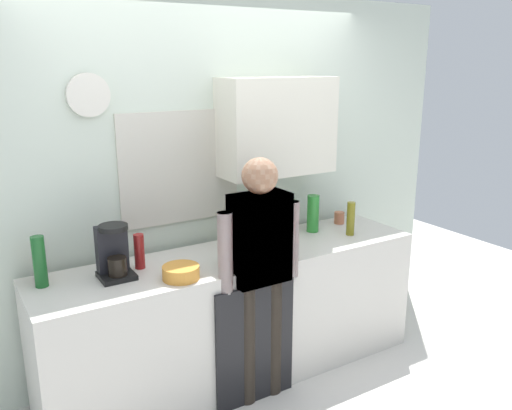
{
  "coord_description": "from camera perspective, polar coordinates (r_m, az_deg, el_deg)",
  "views": [
    {
      "loc": [
        -1.62,
        -2.6,
        2.14
      ],
      "look_at": [
        0.13,
        0.25,
        1.23
      ],
      "focal_mm": 37.2,
      "sensor_mm": 36.0,
      "label": 1
    }
  ],
  "objects": [
    {
      "name": "kitchen_counter",
      "position": [
        3.73,
        -2.11,
        -11.8
      ],
      "size": [
        2.66,
        0.64,
        0.9
      ],
      "primitive_type": "cube",
      "color": "beige",
      "rests_on": "ground_plane"
    },
    {
      "name": "ground_plane",
      "position": [
        3.74,
        0.37,
        -19.75
      ],
      "size": [
        8.0,
        8.0,
        0.0
      ],
      "primitive_type": "plane",
      "color": "silver"
    },
    {
      "name": "bottle_olive_oil",
      "position": [
        3.96,
        10.14,
        -1.45
      ],
      "size": [
        0.06,
        0.06,
        0.25
      ],
      "primitive_type": "cylinder",
      "color": "olive",
      "rests_on": "kitchen_counter"
    },
    {
      "name": "person_guest",
      "position": [
        3.29,
        0.4,
        -6.1
      ],
      "size": [
        0.57,
        0.22,
        1.6
      ],
      "rotation": [
        0.0,
        0.0,
        3.08
      ],
      "color": "brown",
      "rests_on": "ground_plane"
    },
    {
      "name": "bottle_clear_soda",
      "position": [
        4.0,
        6.15,
        -0.92
      ],
      "size": [
        0.09,
        0.09,
        0.28
      ],
      "primitive_type": "cylinder",
      "color": "#2D8C33",
      "rests_on": "kitchen_counter"
    },
    {
      "name": "cup_white_mug",
      "position": [
        3.91,
        1.58,
        -2.64
      ],
      "size": [
        0.08,
        0.08,
        0.09
      ],
      "primitive_type": "cylinder",
      "color": "white",
      "rests_on": "kitchen_counter"
    },
    {
      "name": "coffee_maker",
      "position": [
        3.25,
        -15.06,
        -5.05
      ],
      "size": [
        0.2,
        0.2,
        0.33
      ],
      "color": "black",
      "rests_on": "kitchen_counter"
    },
    {
      "name": "cup_yellow_cup",
      "position": [
        3.71,
        -2.22,
        -3.71
      ],
      "size": [
        0.07,
        0.07,
        0.08
      ],
      "primitive_type": "cylinder",
      "color": "yellow",
      "rests_on": "kitchen_counter"
    },
    {
      "name": "dishwasher_panel",
      "position": [
        3.48,
        -0.07,
        -14.79
      ],
      "size": [
        0.56,
        0.02,
        0.81
      ],
      "primitive_type": "cube",
      "color": "black",
      "rests_on": "ground_plane"
    },
    {
      "name": "dish_soap",
      "position": [
        3.41,
        -3.27,
        -4.79
      ],
      "size": [
        0.06,
        0.06,
        0.18
      ],
      "color": "green",
      "rests_on": "kitchen_counter"
    },
    {
      "name": "bottle_green_wine",
      "position": [
        3.25,
        -22.25,
        -5.66
      ],
      "size": [
        0.07,
        0.07,
        0.3
      ],
      "primitive_type": "cylinder",
      "color": "#195923",
      "rests_on": "kitchen_counter"
    },
    {
      "name": "cup_terracotta_mug",
      "position": [
        4.25,
        8.94,
        -1.36
      ],
      "size": [
        0.08,
        0.08,
        0.09
      ],
      "primitive_type": "cylinder",
      "color": "#B26647",
      "rests_on": "kitchen_counter"
    },
    {
      "name": "mixing_bowl",
      "position": [
        3.18,
        -8.08,
        -7.18
      ],
      "size": [
        0.22,
        0.22,
        0.08
      ],
      "primitive_type": "cylinder",
      "color": "orange",
      "rests_on": "kitchen_counter"
    },
    {
      "name": "potted_plant",
      "position": [
        3.72,
        1.18,
        -2.19
      ],
      "size": [
        0.15,
        0.15,
        0.23
      ],
      "color": "#9E5638",
      "rests_on": "kitchen_counter"
    },
    {
      "name": "person_at_sink",
      "position": [
        3.29,
        0.4,
        -6.1
      ],
      "size": [
        0.57,
        0.22,
        1.6
      ],
      "rotation": [
        0.0,
        0.0,
        -0.19
      ],
      "color": "black",
      "rests_on": "ground_plane"
    },
    {
      "name": "bottle_amber_beer",
      "position": [
        3.36,
        -22.25,
        -5.62
      ],
      "size": [
        0.06,
        0.06,
        0.23
      ],
      "primitive_type": "cylinder",
      "color": "brown",
      "rests_on": "kitchen_counter"
    },
    {
      "name": "bottle_red_vinegar",
      "position": [
        3.36,
        -12.44,
        -4.89
      ],
      "size": [
        0.06,
        0.06,
        0.22
      ],
      "primitive_type": "cylinder",
      "color": "maroon",
      "rests_on": "kitchen_counter"
    },
    {
      "name": "back_wall_assembly",
      "position": [
        3.79,
        -4.45,
        3.21
      ],
      "size": [
        4.26,
        0.42,
        2.6
      ],
      "color": "silver",
      "rests_on": "ground_plane"
    }
  ]
}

